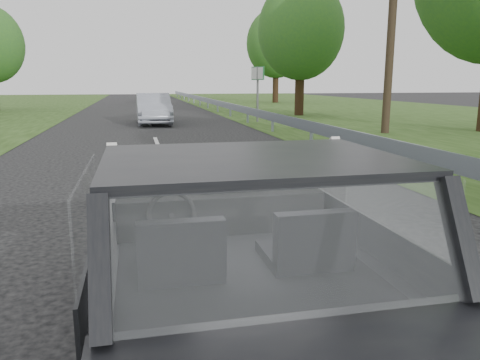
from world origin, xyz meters
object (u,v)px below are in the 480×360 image
utility_pole (393,6)px  highway_sign (258,94)px  other_car (154,109)px  subject_car (236,252)px  cat (234,180)px

utility_pole → highway_sign: bearing=119.8°
other_car → highway_sign: size_ratio=1.62×
other_car → highway_sign: highway_sign is taller
subject_car → cat: size_ratio=6.74×
other_car → highway_sign: bearing=0.5°
subject_car → highway_sign: 19.06m
highway_sign → utility_pole: bearing=-78.9°
subject_car → cat: subject_car is taller
highway_sign → utility_pole: (3.31, -5.78, 3.15)m
subject_car → highway_sign: (4.98, 18.39, 0.54)m
cat → utility_pole: (8.17, 11.99, 3.33)m
other_car → highway_sign: 4.82m
highway_sign → utility_pole: utility_pole is taller
cat → other_car: size_ratio=0.14×
other_car → highway_sign: (4.78, 0.09, 0.59)m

